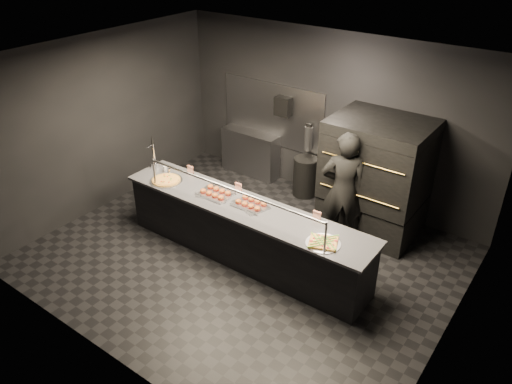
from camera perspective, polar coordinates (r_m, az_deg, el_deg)
room at (r=7.00m, az=-1.39°, el=2.68°), size 6.04×6.00×3.00m
service_counter at (r=7.48m, az=-1.38°, el=-4.57°), size 4.10×0.78×1.37m
pizza_oven at (r=8.16m, az=13.53°, el=1.76°), size 1.50×1.23×1.91m
prep_shelf at (r=9.95m, az=-0.63°, el=4.50°), size 1.20×0.35×0.90m
towel_dispenser at (r=9.21m, az=3.15°, el=9.77°), size 0.30×0.20×0.35m
fire_extinguisher at (r=9.13m, az=6.00°, el=6.16°), size 0.14×0.14×0.51m
beer_tap at (r=8.42m, az=-11.56°, el=3.79°), size 0.15×0.21×0.57m
round_pizza at (r=8.01m, az=-10.22°, el=1.34°), size 0.52×0.52×0.03m
slider_tray_a at (r=7.52m, az=-4.65°, el=-0.09°), size 0.57×0.46×0.08m
slider_tray_b at (r=7.23m, az=-0.57°, el=-1.31°), size 0.58×0.50×0.08m
square_pizza at (r=6.49m, az=7.69°, el=-5.74°), size 0.46×0.46×0.05m
condiment_jar at (r=8.28m, az=-10.20°, el=2.56°), size 0.15×0.06×0.10m
tent_cards at (r=7.49m, az=-1.25°, el=0.23°), size 2.47×0.04×0.15m
trash_bin at (r=9.25m, az=5.65°, el=1.76°), size 0.44×0.44×0.74m
worker at (r=7.67m, az=9.93°, el=0.17°), size 0.83×0.72×1.91m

